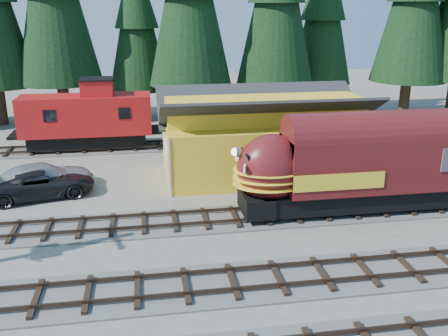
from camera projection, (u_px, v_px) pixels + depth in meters
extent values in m
plane|color=#6B665B|center=(320.00, 252.00, 21.63)|extent=(120.00, 120.00, 0.00)
cube|color=#4C4947|center=(108.00, 148.00, 36.94)|extent=(32.00, 3.20, 0.08)
cube|color=#38281E|center=(107.00, 148.00, 36.20)|extent=(32.00, 0.08, 0.16)
cube|color=#38281E|center=(108.00, 143.00, 37.55)|extent=(32.00, 0.08, 0.16)
cube|color=gold|center=(263.00, 148.00, 30.93)|extent=(12.00, 6.00, 3.40)
cube|color=yellow|center=(264.00, 110.00, 30.17)|extent=(11.88, 3.30, 1.44)
cube|color=white|center=(166.00, 149.00, 28.91)|extent=(0.06, 2.40, 0.60)
cone|color=black|center=(136.00, 20.00, 44.25)|extent=(5.41, 5.41, 12.31)
cone|color=black|center=(323.00, 12.00, 46.35)|extent=(5.81, 5.81, 13.24)
cube|color=black|center=(381.00, 195.00, 25.84)|extent=(12.93, 2.31, 1.00)
cube|color=#5A1416|center=(398.00, 160.00, 25.36)|extent=(11.80, 2.72, 2.72)
ellipsoid|color=#5A1416|center=(271.00, 168.00, 24.37)|extent=(3.45, 2.67, 3.36)
sphere|color=white|center=(235.00, 152.00, 23.81)|extent=(0.40, 0.40, 0.40)
cube|color=black|center=(88.00, 139.00, 36.50)|extent=(8.31, 2.14, 0.92)
cube|color=#B11213|center=(86.00, 115.00, 35.92)|extent=(9.23, 2.68, 2.77)
cube|color=#B11213|center=(97.00, 87.00, 35.46)|extent=(2.22, 2.03, 1.11)
imported|color=black|center=(42.00, 183.00, 27.61)|extent=(6.08, 3.82, 1.57)
imported|color=#A9ACB1|center=(43.00, 178.00, 28.35)|extent=(6.12, 4.74, 1.65)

